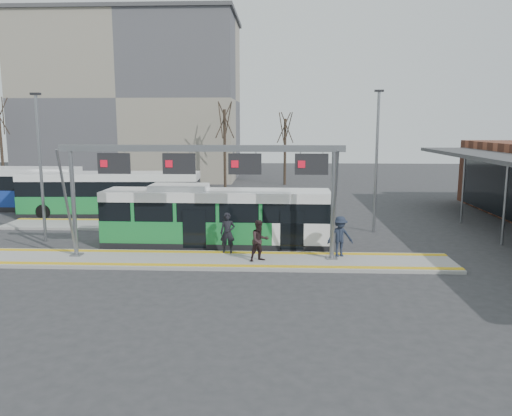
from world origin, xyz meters
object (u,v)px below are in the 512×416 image
Objects in this scene: passenger_a at (228,233)px; passenger_c at (340,236)px; hero_bus at (216,218)px; passenger_b at (260,241)px; gantry at (204,168)px.

passenger_c is (5.31, -0.37, -0.03)m from passenger_a.
hero_bus is at bearing 146.76° from passenger_c.
hero_bus is 6.23× the size of passenger_b.
gantry reaches higher than passenger_c.
hero_bus is at bearing 94.40° from passenger_b.
gantry reaches higher than hero_bus.
passenger_a is 5.32m from passenger_c.
passenger_a is at bearing 41.58° from gantry.
gantry is at bearing -92.09° from hero_bus.
hero_bus is 6.16× the size of passenger_c.
passenger_b is at bearing -54.40° from hero_bus.
gantry is 6.64× the size of passenger_a.
hero_bus is at bearing 87.19° from gantry.
gantry is 6.92× the size of passenger_b.
passenger_a is 2.09m from passenger_b.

